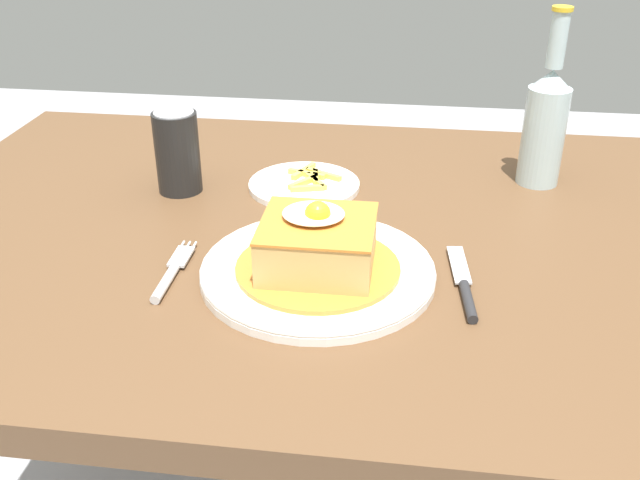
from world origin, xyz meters
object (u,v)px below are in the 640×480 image
at_px(fork, 171,274).
at_px(beer_bottle_clear, 545,121).
at_px(knife, 465,290).
at_px(side_plate_fries, 305,184).
at_px(main_plate, 318,270).
at_px(soda_can, 177,152).

distance_m(fork, beer_bottle_clear, 0.60).
relative_size(fork, knife, 0.85).
bearing_deg(side_plate_fries, main_plate, -77.90).
height_order(knife, beer_bottle_clear, beer_bottle_clear).
bearing_deg(main_plate, knife, -5.52).
xyz_separation_m(main_plate, soda_can, (-0.24, 0.23, 0.05)).
bearing_deg(main_plate, beer_bottle_clear, 47.62).
bearing_deg(main_plate, side_plate_fries, 102.10).
relative_size(main_plate, beer_bottle_clear, 1.07).
relative_size(fork, soda_can, 1.14).
bearing_deg(main_plate, fork, -171.07).
bearing_deg(soda_can, beer_bottle_clear, 10.77).
bearing_deg(beer_bottle_clear, fork, -143.16).
xyz_separation_m(knife, beer_bottle_clear, (0.12, 0.35, 0.09)).
relative_size(fork, beer_bottle_clear, 0.53).
relative_size(knife, side_plate_fries, 0.98).
height_order(main_plate, knife, main_plate).
relative_size(main_plate, knife, 1.71).
bearing_deg(knife, soda_can, 149.82).
relative_size(main_plate, side_plate_fries, 1.67).
distance_m(soda_can, side_plate_fries, 0.20).
bearing_deg(knife, side_plate_fries, 129.88).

